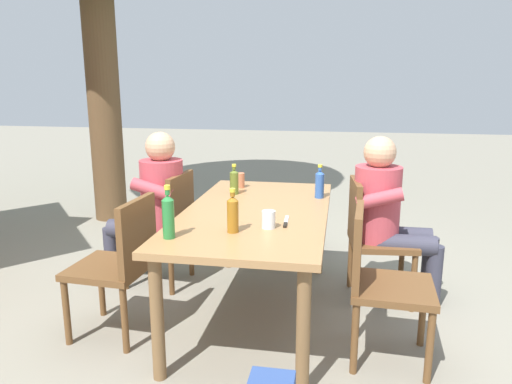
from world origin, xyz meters
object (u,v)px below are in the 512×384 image
(bottle_green, at_px, (168,216))
(table_knife, at_px, (286,222))
(dining_table, at_px, (256,222))
(chair_near_left, at_px, (378,277))
(person_in_plaid_shirt, at_px, (153,201))
(chair_far_left, at_px, (121,260))
(backpack_by_far_side, at_px, (302,225))
(chair_near_right, at_px, (371,234))
(chair_far_right, at_px, (167,223))
(bottle_blue, at_px, (320,184))
(cup_glass, at_px, (269,219))
(bottle_olive, at_px, (234,181))
(cup_terracotta, at_px, (240,180))
(bottle_amber, at_px, (233,213))
(person_in_white_shirt, at_px, (388,211))

(bottle_green, distance_m, table_knife, 0.70)
(dining_table, relative_size, chair_near_left, 2.03)
(dining_table, distance_m, table_knife, 0.35)
(chair_near_left, xyz_separation_m, person_in_plaid_shirt, (0.79, 1.62, 0.17))
(chair_far_left, xyz_separation_m, backpack_by_far_side, (1.78, -0.95, -0.26))
(chair_near_right, height_order, chair_far_left, same)
(chair_far_right, height_order, bottle_blue, bottle_blue)
(bottle_blue, height_order, backpack_by_far_side, bottle_blue)
(cup_glass, bearing_deg, backpack_by_far_side, -1.94)
(dining_table, xyz_separation_m, bottle_olive, (0.42, 0.24, 0.18))
(cup_terracotta, relative_size, table_knife, 0.48)
(bottle_amber, distance_m, backpack_by_far_side, 1.96)
(chair_far_right, height_order, bottle_olive, bottle_olive)
(chair_near_right, relative_size, bottle_green, 3.03)
(chair_far_right, relative_size, chair_far_left, 1.00)
(person_in_white_shirt, bearing_deg, chair_near_right, 94.08)
(chair_near_right, distance_m, backpack_by_far_side, 1.16)
(dining_table, distance_m, backpack_by_far_side, 1.45)
(dining_table, relative_size, table_knife, 7.32)
(dining_table, bearing_deg, cup_terracotta, 20.47)
(chair_near_left, xyz_separation_m, bottle_blue, (0.80, 0.37, 0.34))
(person_in_plaid_shirt, bearing_deg, chair_near_left, -115.93)
(chair_near_right, relative_size, bottle_olive, 3.91)
(bottle_olive, height_order, cup_glass, bottle_olive)
(chair_near_left, relative_size, bottle_blue, 3.62)
(person_in_white_shirt, distance_m, backpack_by_far_side, 1.26)
(person_in_plaid_shirt, bearing_deg, chair_far_right, -93.71)
(bottle_amber, bearing_deg, chair_near_right, -42.80)
(person_in_plaid_shirt, distance_m, table_knife, 1.27)
(chair_near_right, bearing_deg, backpack_by_far_side, 29.59)
(chair_far_right, height_order, chair_far_left, same)
(person_in_plaid_shirt, height_order, table_knife, person_in_plaid_shirt)
(cup_glass, bearing_deg, bottle_green, 118.33)
(bottle_olive, xyz_separation_m, bottle_amber, (-0.89, -0.19, 0.01))
(dining_table, bearing_deg, chair_far_right, 62.76)
(chair_near_left, distance_m, cup_glass, 0.68)
(backpack_by_far_side, bearing_deg, person_in_plaid_shirt, 132.64)
(chair_far_right, bearing_deg, chair_near_right, -90.03)
(bottle_blue, height_order, table_knife, bottle_blue)
(dining_table, xyz_separation_m, chair_near_left, (-0.39, -0.76, -0.16))
(person_in_white_shirt, distance_m, cup_terracotta, 1.14)
(cup_glass, distance_m, cup_terracotta, 1.07)
(bottle_olive, bearing_deg, dining_table, -150.46)
(cup_glass, bearing_deg, person_in_plaid_shirt, 52.72)
(chair_far_right, relative_size, bottle_green, 3.03)
(chair_far_left, distance_m, table_knife, 1.02)
(chair_near_right, relative_size, cup_glass, 8.65)
(bottle_olive, height_order, bottle_amber, bottle_amber)
(cup_terracotta, bearing_deg, person_in_plaid_shirt, 111.00)
(chair_near_right, relative_size, cup_terracotta, 7.60)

